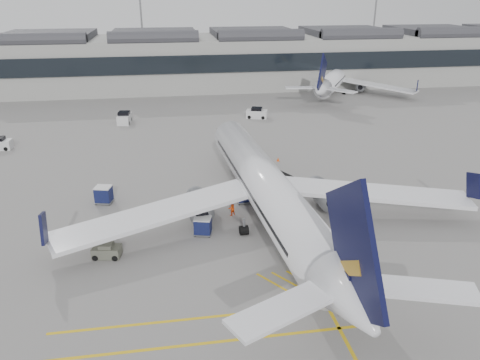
{
  "coord_description": "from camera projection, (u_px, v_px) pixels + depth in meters",
  "views": [
    {
      "loc": [
        -0.43,
        -35.99,
        20.76
      ],
      "look_at": [
        6.1,
        4.46,
        4.0
      ],
      "focal_mm": 35.0,
      "sensor_mm": 36.0,
      "label": 1
    }
  ],
  "objects": [
    {
      "name": "baggage_cart_c",
      "position": [
        203.0,
        226.0,
        42.34
      ],
      "size": [
        1.89,
        1.69,
        1.68
      ],
      "rotation": [
        0.0,
        0.0,
        -0.27
      ],
      "color": "gray",
      "rests_on": "ground"
    },
    {
      "name": "ramp_agent_b",
      "position": [
        231.0,
        208.0,
        46.02
      ],
      "size": [
        0.95,
        0.9,
        1.55
      ],
      "primitive_type": "imported",
      "rotation": [
        0.0,
        0.0,
        3.72
      ],
      "color": "#F4450C",
      "rests_on": "ground"
    },
    {
      "name": "apron_markings",
      "position": [
        267.0,
        193.0,
        51.42
      ],
      "size": [
        0.25,
        60.0,
        0.01
      ],
      "primitive_type": "cube",
      "color": "gold",
      "rests_on": "ground"
    },
    {
      "name": "terminal",
      "position": [
        165.0,
        60.0,
        104.2
      ],
      "size": [
        200.0,
        20.45,
        12.4
      ],
      "color": "#9E9E99",
      "rests_on": "ground"
    },
    {
      "name": "pushback_tug",
      "position": [
        107.0,
        251.0,
        38.9
      ],
      "size": [
        2.49,
        1.79,
        1.27
      ],
      "rotation": [
        0.0,
        0.0,
        -0.19
      ],
      "color": "#5C5E4F",
      "rests_on": "ground"
    },
    {
      "name": "ramp_agent_a",
      "position": [
        206.0,
        199.0,
        47.91
      ],
      "size": [
        0.69,
        0.69,
        1.62
      ],
      "primitive_type": "imported",
      "rotation": [
        0.0,
        0.0,
        0.81
      ],
      "color": "#E3440B",
      "rests_on": "ground"
    },
    {
      "name": "light_masts",
      "position": [
        155.0,
        17.0,
        113.65
      ],
      "size": [
        113.0,
        0.6,
        25.45
      ],
      "color": "slate",
      "rests_on": "ground"
    },
    {
      "name": "baggage_cart_d",
      "position": [
        104.0,
        194.0,
        48.62
      ],
      "size": [
        2.03,
        1.8,
        1.83
      ],
      "rotation": [
        0.0,
        0.0,
        -0.24
      ],
      "color": "gray",
      "rests_on": "ground"
    },
    {
      "name": "service_van_right",
      "position": [
        257.0,
        113.0,
        80.91
      ],
      "size": [
        3.95,
        2.82,
        1.83
      ],
      "rotation": [
        0.0,
        0.0,
        -0.32
      ],
      "color": "silver",
      "rests_on": "ground"
    },
    {
      "name": "safety_cone_engine",
      "position": [
        330.0,
        191.0,
        51.23
      ],
      "size": [
        0.37,
        0.37,
        0.52
      ],
      "primitive_type": "cone",
      "color": "#F24C0A",
      "rests_on": "ground"
    },
    {
      "name": "baggage_cart_b",
      "position": [
        203.0,
        204.0,
        46.67
      ],
      "size": [
        1.65,
        1.39,
        1.67
      ],
      "rotation": [
        0.0,
        0.0,
        -0.05
      ],
      "color": "gray",
      "rests_on": "ground"
    },
    {
      "name": "belt_loader",
      "position": [
        281.0,
        183.0,
        52.29
      ],
      "size": [
        5.26,
        3.29,
        2.1
      ],
      "rotation": [
        0.0,
        0.0,
        -0.39
      ],
      "color": "silver",
      "rests_on": "ground"
    },
    {
      "name": "baggage_cart_a",
      "position": [
        245.0,
        193.0,
        48.79
      ],
      "size": [
        1.86,
        1.55,
        1.92
      ],
      "rotation": [
        0.0,
        0.0,
        0.02
      ],
      "color": "gray",
      "rests_on": "ground"
    },
    {
      "name": "airliner_far",
      "position": [
        335.0,
        78.0,
        100.64
      ],
      "size": [
        30.69,
        33.85,
        10.03
      ],
      "rotation": [
        0.0,
        0.0,
        -0.52
      ],
      "color": "white",
      "rests_on": "ground"
    },
    {
      "name": "airliner_main",
      "position": [
        268.0,
        190.0,
        43.72
      ],
      "size": [
        39.46,
        43.22,
        11.48
      ],
      "rotation": [
        0.0,
        0.0,
        0.06
      ],
      "color": "white",
      "rests_on": "ground"
    },
    {
      "name": "service_van_mid",
      "position": [
        124.0,
        118.0,
        77.79
      ],
      "size": [
        2.32,
        3.97,
        1.94
      ],
      "rotation": [
        0.0,
        0.0,
        1.45
      ],
      "color": "silver",
      "rests_on": "ground"
    },
    {
      "name": "ground",
      "position": [
        179.0,
        246.0,
        40.81
      ],
      "size": [
        220.0,
        220.0,
        0.0
      ],
      "primitive_type": "plane",
      "color": "gray",
      "rests_on": "ground"
    },
    {
      "name": "safety_cone_nose",
      "position": [
        278.0,
        159.0,
        60.76
      ],
      "size": [
        0.37,
        0.37,
        0.51
      ],
      "primitive_type": "cone",
      "color": "#F24C0A",
      "rests_on": "ground"
    }
  ]
}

